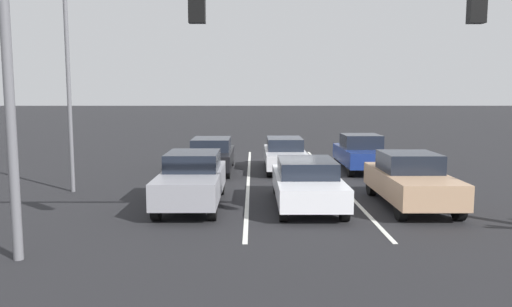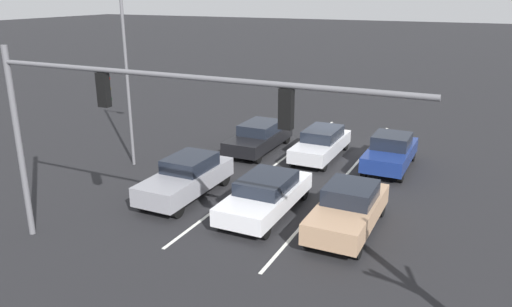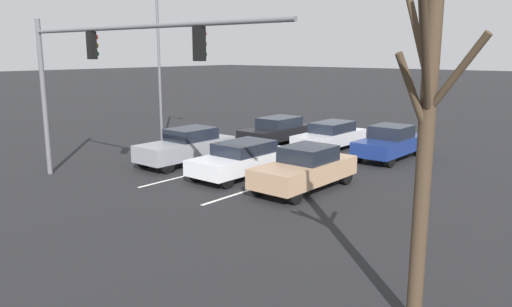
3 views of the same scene
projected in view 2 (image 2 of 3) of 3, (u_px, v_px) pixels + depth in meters
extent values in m
plane|color=black|center=(329.00, 152.00, 25.15)|extent=(240.00, 240.00, 0.00)
cube|color=silver|center=(346.00, 176.00, 21.97)|extent=(0.12, 17.79, 0.01)
cube|color=silver|center=(275.00, 165.00, 23.35)|extent=(0.12, 17.79, 0.01)
cube|color=silver|center=(266.00, 197.00, 18.11)|extent=(1.87, 4.77, 0.61)
cube|color=black|center=(267.00, 182.00, 18.02)|extent=(1.65, 2.30, 0.48)
cube|color=red|center=(305.00, 176.00, 19.81)|extent=(0.24, 0.06, 0.12)
cube|color=red|center=(275.00, 171.00, 20.35)|extent=(0.24, 0.06, 0.12)
cylinder|color=black|center=(265.00, 230.00, 16.31)|extent=(0.22, 0.63, 0.63)
cylinder|color=black|center=(222.00, 221.00, 16.97)|extent=(0.22, 0.63, 0.63)
cylinder|color=black|center=(304.00, 191.00, 19.44)|extent=(0.22, 0.63, 0.63)
cylinder|color=black|center=(266.00, 185.00, 20.10)|extent=(0.22, 0.63, 0.63)
cube|color=gray|center=(186.00, 180.00, 19.51)|extent=(1.75, 4.65, 0.72)
cube|color=black|center=(190.00, 163.00, 19.61)|extent=(1.54, 2.04, 0.53)
cube|color=red|center=(227.00, 161.00, 21.16)|extent=(0.24, 0.06, 0.12)
cube|color=red|center=(203.00, 157.00, 21.66)|extent=(0.24, 0.06, 0.12)
cylinder|color=black|center=(177.00, 209.00, 17.83)|extent=(0.22, 0.69, 0.69)
cylinder|color=black|center=(143.00, 201.00, 18.44)|extent=(0.22, 0.69, 0.69)
cylinder|color=black|center=(224.00, 178.00, 20.80)|extent=(0.22, 0.69, 0.69)
cylinder|color=black|center=(194.00, 172.00, 21.41)|extent=(0.22, 0.69, 0.69)
cube|color=tan|center=(348.00, 212.00, 16.73)|extent=(1.81, 4.50, 0.70)
cube|color=black|center=(351.00, 192.00, 16.73)|extent=(1.59, 1.81, 0.56)
cube|color=red|center=(381.00, 188.00, 18.31)|extent=(0.24, 0.06, 0.12)
cube|color=red|center=(348.00, 183.00, 18.83)|extent=(0.24, 0.06, 0.12)
cylinder|color=black|center=(357.00, 248.00, 15.10)|extent=(0.22, 0.68, 0.68)
cylinder|color=black|center=(309.00, 238.00, 15.73)|extent=(0.22, 0.68, 0.68)
cylinder|color=black|center=(381.00, 207.00, 17.95)|extent=(0.22, 0.68, 0.68)
cylinder|color=black|center=(339.00, 200.00, 18.58)|extent=(0.22, 0.68, 0.68)
cube|color=black|center=(259.00, 139.00, 25.24)|extent=(1.82, 4.66, 0.62)
cube|color=black|center=(260.00, 127.00, 25.23)|extent=(1.60, 2.27, 0.52)
cube|color=red|center=(288.00, 127.00, 26.89)|extent=(0.24, 0.06, 0.12)
cube|color=red|center=(266.00, 125.00, 27.42)|extent=(0.24, 0.06, 0.12)
cylinder|color=black|center=(258.00, 157.00, 23.49)|extent=(0.22, 0.60, 0.60)
cylinder|color=black|center=(229.00, 153.00, 24.13)|extent=(0.22, 0.60, 0.60)
cylinder|color=black|center=(286.00, 138.00, 26.54)|extent=(0.22, 0.60, 0.60)
cylinder|color=black|center=(260.00, 135.00, 27.18)|extent=(0.22, 0.60, 0.60)
cube|color=navy|center=(390.00, 154.00, 22.70)|extent=(1.80, 4.33, 0.66)
cube|color=black|center=(392.00, 141.00, 22.60)|extent=(1.58, 1.76, 0.58)
cube|color=red|center=(412.00, 141.00, 24.21)|extent=(0.24, 0.06, 0.12)
cube|color=red|center=(386.00, 137.00, 24.73)|extent=(0.24, 0.06, 0.12)
cylinder|color=black|center=(401.00, 174.00, 21.14)|extent=(0.22, 0.70, 0.70)
cylinder|color=black|center=(365.00, 169.00, 21.77)|extent=(0.22, 0.70, 0.70)
cylinder|color=black|center=(413.00, 154.00, 23.83)|extent=(0.22, 0.70, 0.70)
cylinder|color=black|center=(380.00, 150.00, 24.46)|extent=(0.22, 0.70, 0.70)
cube|color=silver|center=(321.00, 146.00, 24.16)|extent=(1.71, 4.60, 0.62)
cube|color=black|center=(323.00, 133.00, 24.19)|extent=(1.50, 2.29, 0.51)
cube|color=red|center=(346.00, 133.00, 25.80)|extent=(0.24, 0.06, 0.12)
cube|color=red|center=(324.00, 130.00, 26.29)|extent=(0.24, 0.06, 0.12)
cylinder|color=black|center=(323.00, 165.00, 22.46)|extent=(0.22, 0.60, 0.60)
cylinder|color=black|center=(293.00, 160.00, 23.05)|extent=(0.22, 0.60, 0.60)
cylinder|color=black|center=(345.00, 144.00, 25.45)|extent=(0.22, 0.60, 0.60)
cylinder|color=black|center=(318.00, 141.00, 26.05)|extent=(0.22, 0.60, 0.60)
cylinder|color=slate|center=(19.00, 145.00, 15.79)|extent=(0.20, 0.20, 6.23)
cylinder|color=slate|center=(179.00, 76.00, 12.44)|extent=(12.40, 0.14, 0.14)
cube|color=black|center=(286.00, 109.00, 11.41)|extent=(0.32, 0.22, 0.95)
sphere|color=red|center=(289.00, 95.00, 11.46)|extent=(0.20, 0.20, 0.20)
sphere|color=#4C420C|center=(289.00, 108.00, 11.55)|extent=(0.20, 0.20, 0.20)
sphere|color=#0A3814|center=(289.00, 119.00, 11.64)|extent=(0.20, 0.20, 0.20)
cube|color=black|center=(103.00, 90.00, 13.63)|extent=(0.32, 0.22, 0.95)
sphere|color=red|center=(107.00, 79.00, 13.68)|extent=(0.20, 0.20, 0.20)
sphere|color=#4C420C|center=(107.00, 89.00, 13.77)|extent=(0.20, 0.20, 0.20)
sphere|color=#0A3814|center=(108.00, 99.00, 13.86)|extent=(0.20, 0.20, 0.20)
cylinder|color=slate|center=(127.00, 72.00, 22.08)|extent=(0.14, 0.14, 8.69)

